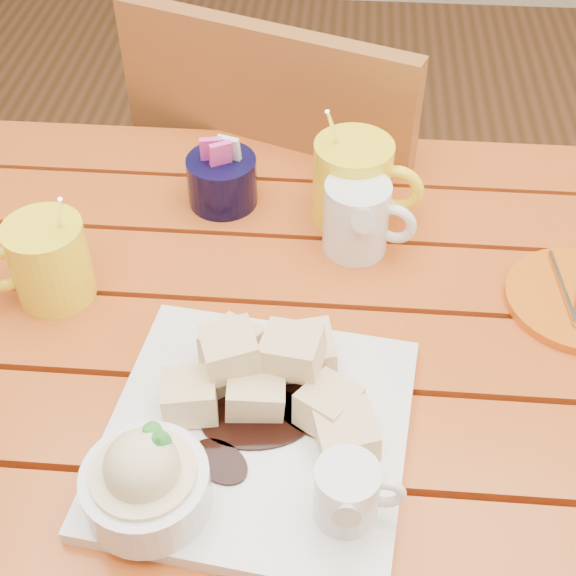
# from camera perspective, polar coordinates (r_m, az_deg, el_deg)

# --- Properties ---
(table) EXTENTS (1.20, 0.79, 0.75)m
(table) POSITION_cam_1_polar(r_m,az_deg,el_deg) (0.93, -0.79, -8.25)
(table) COLOR #9E3D14
(table) RESTS_ON ground
(dessert_plate) EXTENTS (0.31, 0.31, 0.11)m
(dessert_plate) POSITION_cam_1_polar(r_m,az_deg,el_deg) (0.74, -3.80, -10.52)
(dessert_plate) COLOR white
(dessert_plate) RESTS_ON table
(coffee_mug_left) EXTENTS (0.12, 0.09, 0.14)m
(coffee_mug_left) POSITION_cam_1_polar(r_m,az_deg,el_deg) (0.91, -16.77, 1.89)
(coffee_mug_left) COLOR yellow
(coffee_mug_left) RESTS_ON table
(coffee_mug_right) EXTENTS (0.13, 0.09, 0.16)m
(coffee_mug_right) POSITION_cam_1_polar(r_m,az_deg,el_deg) (0.97, 4.77, 7.61)
(coffee_mug_right) COLOR yellow
(coffee_mug_right) RESTS_ON table
(cream_pitcher) EXTENTS (0.11, 0.09, 0.09)m
(cream_pitcher) POSITION_cam_1_polar(r_m,az_deg,el_deg) (0.93, 5.04, 5.12)
(cream_pitcher) COLOR white
(cream_pitcher) RESTS_ON table
(sugar_caddy) EXTENTS (0.09, 0.09, 0.10)m
(sugar_caddy) POSITION_cam_1_polar(r_m,az_deg,el_deg) (1.01, -4.71, 7.70)
(sugar_caddy) COLOR black
(sugar_caddy) RESTS_ON table
(chair_far) EXTENTS (0.56, 0.56, 0.91)m
(chair_far) POSITION_cam_1_polar(r_m,az_deg,el_deg) (1.37, 0.62, 4.74)
(chair_far) COLOR brown
(chair_far) RESTS_ON ground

